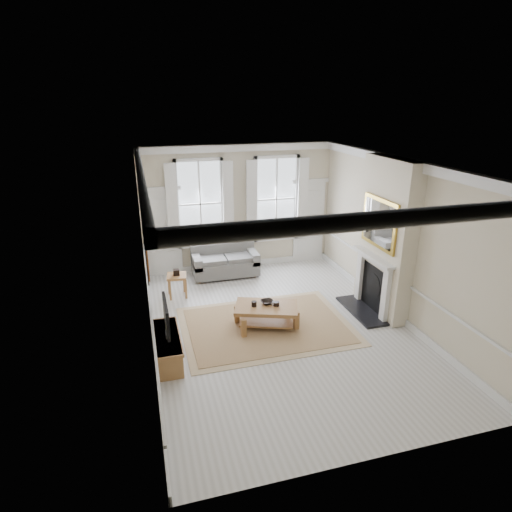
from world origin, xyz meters
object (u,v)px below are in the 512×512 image
object	(u,v)px
coffee_table	(266,309)
tv_stand	(168,347)
side_table	(177,279)
sofa	(225,263)

from	to	relation	value
coffee_table	tv_stand	distance (m)	2.19
tv_stand	side_table	bearing A→B (deg)	80.33
coffee_table	tv_stand	world-z (taller)	tv_stand
side_table	sofa	bearing A→B (deg)	35.53
sofa	coffee_table	distance (m)	2.97
sofa	tv_stand	world-z (taller)	sofa
sofa	coffee_table	bearing A→B (deg)	-84.93
sofa	side_table	xyz separation A→B (m)	(-1.37, -0.98, 0.09)
sofa	coffee_table	world-z (taller)	sofa
coffee_table	side_table	bearing A→B (deg)	149.46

